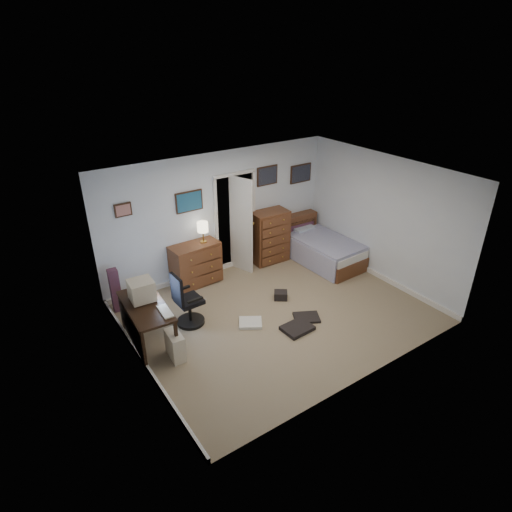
{
  "coord_description": "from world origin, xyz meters",
  "views": [
    {
      "loc": [
        -3.88,
        -5.02,
        4.39
      ],
      "look_at": [
        -0.27,
        0.3,
        1.1
      ],
      "focal_mm": 30.0,
      "sensor_mm": 36.0,
      "label": 1
    }
  ],
  "objects_px": {
    "computer_desk": "(141,316)",
    "tall_dresser": "(270,236)",
    "low_dresser": "(196,264)",
    "bed": "(322,250)",
    "office_chair": "(187,305)"
  },
  "relations": [
    {
      "from": "office_chair",
      "to": "tall_dresser",
      "type": "distance_m",
      "value": 2.79
    },
    {
      "from": "low_dresser",
      "to": "bed",
      "type": "relative_size",
      "value": 0.52
    },
    {
      "from": "office_chair",
      "to": "low_dresser",
      "type": "bearing_deg",
      "value": 54.26
    },
    {
      "from": "computer_desk",
      "to": "office_chair",
      "type": "bearing_deg",
      "value": 11.63
    },
    {
      "from": "computer_desk",
      "to": "bed",
      "type": "bearing_deg",
      "value": 11.06
    },
    {
      "from": "office_chair",
      "to": "bed",
      "type": "distance_m",
      "value": 3.49
    },
    {
      "from": "computer_desk",
      "to": "bed",
      "type": "relative_size",
      "value": 0.7
    },
    {
      "from": "computer_desk",
      "to": "low_dresser",
      "type": "relative_size",
      "value": 1.35
    },
    {
      "from": "low_dresser",
      "to": "tall_dresser",
      "type": "relative_size",
      "value": 0.83
    },
    {
      "from": "tall_dresser",
      "to": "bed",
      "type": "xyz_separation_m",
      "value": [
        0.92,
        -0.69,
        -0.29
      ]
    },
    {
      "from": "computer_desk",
      "to": "tall_dresser",
      "type": "bearing_deg",
      "value": 24.02
    },
    {
      "from": "office_chair",
      "to": "bed",
      "type": "xyz_separation_m",
      "value": [
        3.46,
        0.45,
        -0.1
      ]
    },
    {
      "from": "bed",
      "to": "computer_desk",
      "type": "bearing_deg",
      "value": -174.42
    },
    {
      "from": "computer_desk",
      "to": "low_dresser",
      "type": "xyz_separation_m",
      "value": [
        1.58,
        1.28,
        -0.13
      ]
    },
    {
      "from": "tall_dresser",
      "to": "bed",
      "type": "bearing_deg",
      "value": -34.02
    }
  ]
}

